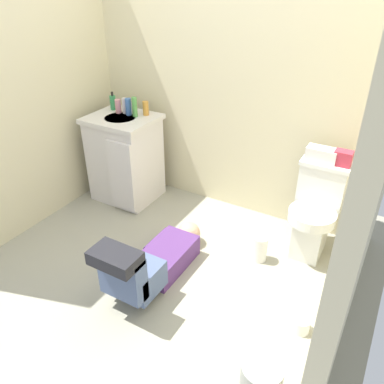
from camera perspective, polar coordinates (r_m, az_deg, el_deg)
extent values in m
cube|color=#9A9783|center=(3.13, -3.79, -10.11)|extent=(3.04, 3.00, 0.04)
cube|color=beige|center=(3.38, 5.57, 16.46)|extent=(2.70, 0.08, 2.40)
cube|color=beige|center=(3.40, -23.91, 14.16)|extent=(0.08, 2.00, 2.40)
cube|color=beige|center=(2.11, 26.17, 4.52)|extent=(0.08, 2.00, 2.40)
cube|color=silver|center=(3.21, 16.83, -5.68)|extent=(0.22, 0.30, 0.38)
cylinder|color=silver|center=(3.05, 17.06, -3.39)|extent=(0.35, 0.35, 0.08)
cube|color=silver|center=(3.13, 18.43, 0.91)|extent=(0.34, 0.17, 0.34)
cube|color=silver|center=(3.05, 18.99, 3.93)|extent=(0.36, 0.19, 0.03)
cube|color=silver|center=(3.78, -9.63, 4.60)|extent=(0.56, 0.48, 0.78)
cube|color=silver|center=(3.62, -10.19, 10.44)|extent=(0.60, 0.52, 0.04)
cylinder|color=silver|center=(3.61, -10.39, 10.26)|extent=(0.28, 0.28, 0.05)
cube|color=silver|center=(3.53, -10.25, 2.19)|extent=(0.26, 0.03, 0.66)
cylinder|color=silver|center=(3.70, -8.91, 12.14)|extent=(0.02, 0.02, 0.10)
cube|color=#512D6B|center=(3.01, -3.70, -9.45)|extent=(0.29, 0.52, 0.17)
sphere|color=tan|center=(3.22, -0.48, -6.06)|extent=(0.19, 0.19, 0.19)
cube|color=#4B5B80|center=(2.73, -7.98, -12.07)|extent=(0.31, 0.28, 0.20)
cube|color=#4B5B80|center=(2.58, -10.08, -11.88)|extent=(0.31, 0.12, 0.32)
cube|color=black|center=(2.44, -11.12, -9.43)|extent=(0.31, 0.19, 0.09)
cylinder|color=#512D6B|center=(3.21, -4.97, -7.09)|extent=(0.08, 0.30, 0.08)
cube|color=silver|center=(3.03, 18.38, 5.23)|extent=(0.22, 0.11, 0.10)
cube|color=#B22D3F|center=(3.01, 21.14, 4.62)|extent=(0.12, 0.09, 0.11)
cylinder|color=#348E4F|center=(3.80, -11.44, 12.63)|extent=(0.06, 0.06, 0.13)
cylinder|color=black|center=(3.77, -11.57, 13.83)|extent=(0.02, 0.02, 0.04)
cylinder|color=pink|center=(3.70, -10.71, 12.17)|extent=(0.05, 0.05, 0.12)
cylinder|color=silver|center=(3.68, -9.76, 12.28)|extent=(0.05, 0.05, 0.14)
cylinder|color=#3D68B2|center=(3.62, -9.25, 12.15)|extent=(0.05, 0.05, 0.15)
cylinder|color=#509A46|center=(3.57, -8.36, 12.15)|extent=(0.05, 0.05, 0.17)
cylinder|color=#CB8832|center=(3.60, -6.76, 12.01)|extent=(0.05, 0.05, 0.12)
cylinder|color=#969991|center=(2.28, 9.96, -25.74)|extent=(0.22, 0.22, 0.27)
cylinder|color=white|center=(3.10, 9.86, -8.12)|extent=(0.11, 0.11, 0.21)
cylinder|color=white|center=(2.68, 15.57, -18.13)|extent=(0.11, 0.11, 0.10)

